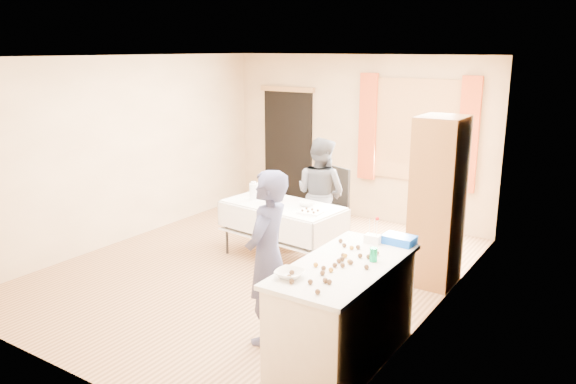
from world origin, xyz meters
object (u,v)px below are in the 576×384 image
Objects in this scene: counter at (344,312)px; girl at (268,257)px; cabinet at (438,202)px; party_table at (283,226)px; woman at (320,194)px; chair at (329,218)px.

girl reaches higher than counter.
cabinet is 1.23× the size of counter.
girl reaches higher than party_table.
counter is 2.92m from woman.
chair is at bearing 121.11° from counter.
woman is at bearing 169.87° from cabinet.
party_table is 1.06m from chair.
cabinet is 2.34m from girl.
counter is 0.97× the size of girl.
cabinet is at bearing 16.23° from party_table.
chair is at bearing 158.77° from cabinet.
girl reaches higher than chair.
counter is 0.85m from girl.
woman reaches higher than chair.
counter is 1.54× the size of chair.
chair is 0.63× the size of girl.
counter is at bearing -37.97° from chair.
woman reaches higher than party_table.
cabinet reaches higher than chair.
chair is (0.12, 1.04, -0.13)m from party_table.
woman is at bearing 80.11° from party_table.
woman is at bearing -171.26° from girl.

